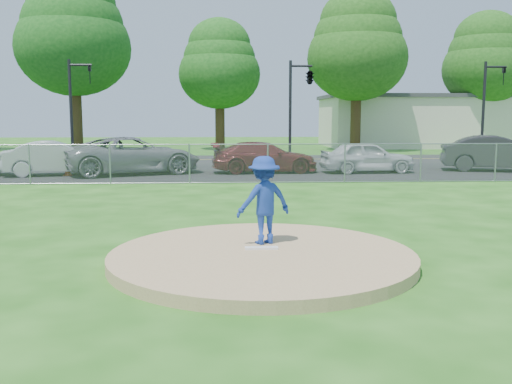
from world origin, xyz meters
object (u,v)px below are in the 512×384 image
tree_far_right (486,58)px  parked_car_gray (133,155)px  parked_car_pearl (367,157)px  pitcher (264,200)px  tree_left (73,33)px  traffic_signal_center (308,79)px  parked_car_white (56,158)px  traffic_signal_left (75,101)px  traffic_signal_right (488,102)px  tree_center (219,64)px  parked_car_darkred (264,157)px  tree_right (357,45)px  commercial_building (421,121)px  parked_car_charcoal (497,153)px  traffic_cone (68,168)px

tree_far_right → parked_car_gray: bearing=-142.1°
parked_car_pearl → pitcher: bearing=154.3°
tree_far_right → pitcher: (-19.92, -34.32, -6.04)m
parked_car_gray → tree_left: bearing=0.6°
traffic_signal_center → parked_car_white: 14.18m
traffic_signal_left → parked_car_gray: size_ratio=0.95×
parked_car_gray → parked_car_pearl: (10.55, 0.02, -0.11)m
traffic_signal_right → parked_car_white: traffic_signal_right is taller
tree_far_right → parked_car_gray: (-24.72, -19.23, -6.23)m
tree_center → parked_car_darkred: (2.15, -17.95, -5.76)m
tree_right → parked_car_gray: (-13.72, -16.23, -6.82)m
parked_car_pearl → parked_car_gray: bearing=85.3°
commercial_building → pitcher: commercial_building is taller
parked_car_gray → parked_car_charcoal: 16.82m
tree_right → traffic_signal_left: bearing=-150.6°
traffic_signal_center → parked_car_darkred: bearing=-115.4°
traffic_signal_left → parked_car_gray: (4.04, -6.23, -2.53)m
tree_left → traffic_signal_right: tree_left is taller
commercial_building → parked_car_charcoal: bearing=-100.2°
traffic_signal_center → parked_car_pearl: bearing=-73.3°
tree_center → traffic_cone: bearing=-108.9°
traffic_signal_center → pitcher: traffic_signal_center is taller
tree_center → traffic_signal_center: 13.12m
parked_car_white → parked_car_pearl: 13.82m
tree_center → parked_car_darkred: tree_center is taller
traffic_signal_left → traffic_cone: traffic_signal_left is taller
traffic_signal_left → traffic_cone: bearing=-79.1°
traffic_signal_center → traffic_signal_right: size_ratio=1.00×
tree_center → parked_car_white: bearing=-110.6°
tree_left → traffic_signal_center: (14.97, -9.00, -3.63)m
tree_left → parked_car_darkred: tree_left is taller
traffic_signal_right → parked_car_charcoal: (-2.15, -5.82, -2.52)m
tree_left → tree_center: tree_left is taller
tree_left → pitcher: bearing=-69.9°
pitcher → traffic_cone: bearing=-84.0°
tree_far_right → commercial_building: bearing=143.1°
tree_far_right → parked_car_pearl: bearing=-126.4°
parked_car_gray → parked_car_pearl: 10.55m
parked_car_charcoal → tree_right: bearing=27.9°
parked_car_white → parked_car_pearl: (13.82, 0.36, -0.02)m
traffic_signal_left → commercial_building: bearing=32.9°
tree_left → traffic_cone: (3.55, -15.82, -7.92)m
traffic_signal_left → pitcher: (8.84, -21.32, -2.34)m
traffic_signal_left → parked_car_gray: 7.84m
parked_car_gray → parked_car_charcoal: parked_car_charcoal is taller
pitcher → parked_car_white: size_ratio=0.37×
traffic_signal_right → traffic_signal_left: bearing=180.0°
parked_car_pearl → parked_car_charcoal: bearing=-91.4°
traffic_signal_left → parked_car_pearl: traffic_signal_left is taller
tree_left → parked_car_charcoal: size_ratio=2.49×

